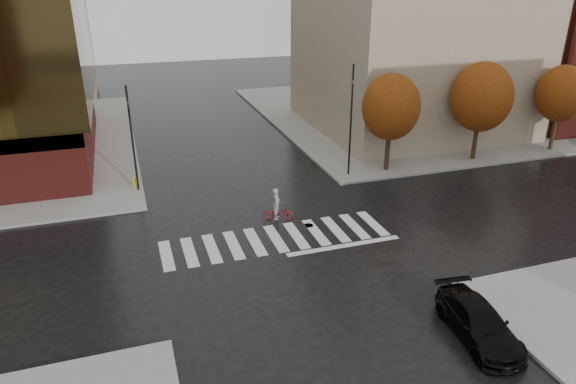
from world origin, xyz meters
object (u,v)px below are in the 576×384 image
object	(u,v)px
traffic_light_ne	(351,114)
fire_hydrant	(134,182)
traffic_light_nw	(132,133)
sedan	(479,322)
cyclist	(278,209)

from	to	relation	value
traffic_light_ne	fire_hydrant	world-z (taller)	traffic_light_ne
traffic_light_nw	fire_hydrant	world-z (taller)	traffic_light_nw
traffic_light_nw	traffic_light_ne	bearing A→B (deg)	107.87
traffic_light_nw	fire_hydrant	bearing A→B (deg)	-129.88
traffic_light_nw	fire_hydrant	xyz separation A→B (m)	(-0.20, 0.42, -3.23)
sedan	fire_hydrant	distance (m)	21.81
sedan	traffic_light_nw	bearing A→B (deg)	127.97
traffic_light_ne	traffic_light_nw	bearing A→B (deg)	3.63
sedan	traffic_light_ne	size ratio (longest dim) A/B	0.61
cyclist	traffic_light_ne	distance (m)	8.87
traffic_light_nw	traffic_light_ne	size ratio (longest dim) A/B	0.90
traffic_light_nw	traffic_light_ne	world-z (taller)	traffic_light_ne
traffic_light_ne	sedan	bearing A→B (deg)	92.50
sedan	cyclist	distance (m)	12.41
traffic_light_ne	fire_hydrant	distance (m)	14.32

